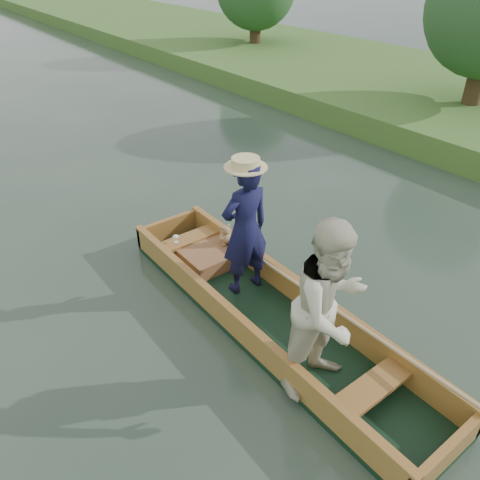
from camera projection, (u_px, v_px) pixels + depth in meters
ground at (269, 323)px, 5.95m from camera, size 120.00×120.00×0.00m
punt at (284, 288)px, 5.33m from camera, size 1.22×5.00×2.06m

